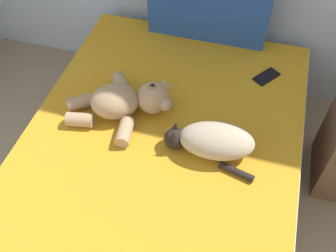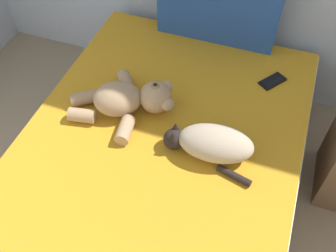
# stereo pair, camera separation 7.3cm
# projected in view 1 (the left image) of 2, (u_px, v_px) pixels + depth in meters

# --- Properties ---
(bed) EXTENTS (1.35, 1.97, 0.47)m
(bed) POSITION_uv_depth(u_px,v_px,m) (157.00, 178.00, 1.96)
(bed) COLOR brown
(bed) RESTS_ON ground_plane
(patterned_cushion) EXTENTS (0.69, 0.12, 0.42)m
(patterned_cushion) POSITION_uv_depth(u_px,v_px,m) (209.00, 5.00, 2.16)
(patterned_cushion) COLOR #264C99
(patterned_cushion) RESTS_ON bed
(cat) EXTENTS (0.43, 0.25, 0.15)m
(cat) POSITION_uv_depth(u_px,v_px,m) (212.00, 141.00, 1.72)
(cat) COLOR tan
(cat) RESTS_ON bed
(teddy_bear) EXTENTS (0.54, 0.44, 0.17)m
(teddy_bear) POSITION_uv_depth(u_px,v_px,m) (126.00, 101.00, 1.87)
(teddy_bear) COLOR tan
(teddy_bear) RESTS_ON bed
(cell_phone) EXTENTS (0.15, 0.16, 0.01)m
(cell_phone) POSITION_uv_depth(u_px,v_px,m) (266.00, 76.00, 2.09)
(cell_phone) COLOR black
(cell_phone) RESTS_ON bed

